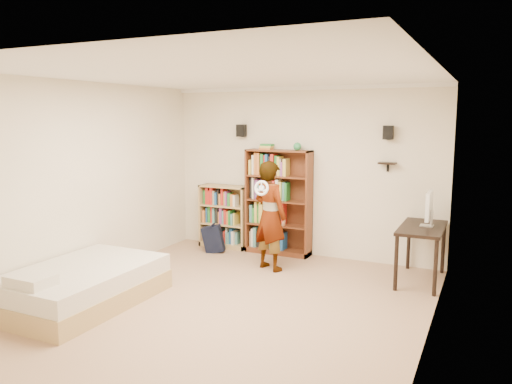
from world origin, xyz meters
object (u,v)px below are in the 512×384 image
low_bookshelf (224,216)px  daybed (82,281)px  person (270,216)px  computer_desk (421,254)px  tall_bookshelf (278,202)px

low_bookshelf → daybed: size_ratio=0.56×
daybed → person: person is taller
daybed → computer_desk: bearing=36.2°
computer_desk → low_bookshelf: bearing=172.0°
tall_bookshelf → computer_desk: (2.30, -0.47, -0.47)m
tall_bookshelf → daybed: tall_bookshelf is taller
tall_bookshelf → daybed: 3.36m
tall_bookshelf → daybed: (-1.26, -3.07, -0.57)m
person → tall_bookshelf: bearing=-54.1°
tall_bookshelf → low_bookshelf: 1.05m
tall_bookshelf → low_bookshelf: tall_bookshelf is taller
computer_desk → person: 2.15m
computer_desk → daybed: size_ratio=0.59×
daybed → person: 2.72m
low_bookshelf → daybed: 3.09m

